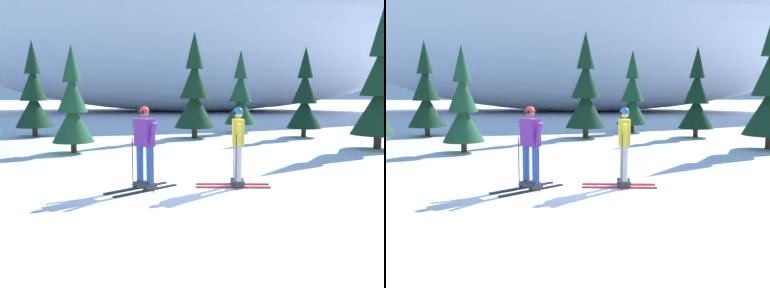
{
  "view_description": "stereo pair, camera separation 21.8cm",
  "coord_description": "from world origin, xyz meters",
  "views": [
    {
      "loc": [
        0.13,
        -9.67,
        2.19
      ],
      "look_at": [
        0.57,
        0.02,
        0.95
      ],
      "focal_mm": 43.09,
      "sensor_mm": 36.0,
      "label": 1
    },
    {
      "loc": [
        0.35,
        -9.68,
        2.19
      ],
      "look_at": [
        0.57,
        0.02,
        0.95
      ],
      "focal_mm": 43.09,
      "sensor_mm": 36.0,
      "label": 2
    }
  ],
  "objects": [
    {
      "name": "skier_purple_jacket",
      "position": [
        -0.44,
        -0.08,
        0.93
      ],
      "size": [
        1.51,
        1.4,
        1.76
      ],
      "color": "black",
      "rests_on": "ground"
    },
    {
      "name": "skier_yellow_jacket",
      "position": [
        1.56,
        0.13,
        0.9
      ],
      "size": [
        1.63,
        0.79,
        1.72
      ],
      "color": "red",
      "rests_on": "ground"
    },
    {
      "name": "pine_tree_center_right",
      "position": [
        3.36,
        11.76,
        1.6
      ],
      "size": [
        1.48,
        1.48,
        3.82
      ],
      "color": "#47301E",
      "rests_on": "ground"
    },
    {
      "name": "pine_tree_right",
      "position": [
        5.76,
        9.62,
        1.59
      ],
      "size": [
        1.47,
        1.47,
        3.81
      ],
      "color": "#47301E",
      "rests_on": "ground"
    },
    {
      "name": "pine_tree_center",
      "position": [
        1.1,
        9.51,
        1.84
      ],
      "size": [
        1.7,
        1.7,
        4.4
      ],
      "color": "#47301E",
      "rests_on": "ground"
    },
    {
      "name": "snow_ridge_background",
      "position": [
        1.78,
        29.46,
        7.3
      ],
      "size": [
        44.63,
        20.58,
        14.61
      ],
      "primitive_type": "ellipsoid",
      "color": "white",
      "rests_on": "ground"
    },
    {
      "name": "ground_plane",
      "position": [
        0.0,
        0.0,
        0.0
      ],
      "size": [
        120.0,
        120.0,
        0.0
      ],
      "primitive_type": "plane",
      "color": "white"
    },
    {
      "name": "pine_tree_center_left",
      "position": [
        -3.06,
        5.38,
        1.47
      ],
      "size": [
        1.36,
        1.36,
        3.51
      ],
      "color": "#47301E",
      "rests_on": "ground"
    },
    {
      "name": "pine_tree_far_right",
      "position": [
        7.29,
        5.9,
        2.03
      ],
      "size": [
        1.87,
        1.87,
        4.85
      ],
      "color": "#47301E",
      "rests_on": "ground"
    },
    {
      "name": "pine_tree_left",
      "position": [
        -5.74,
        10.31,
        1.72
      ],
      "size": [
        1.58,
        1.58,
        4.1
      ],
      "color": "#47301E",
      "rests_on": "ground"
    }
  ]
}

